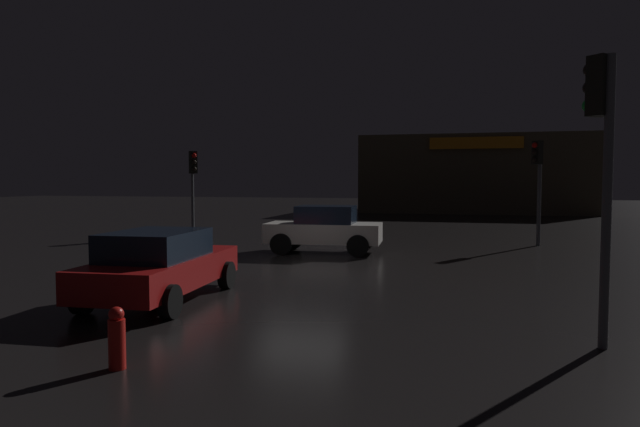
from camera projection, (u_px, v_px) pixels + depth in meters
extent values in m
plane|color=black|center=(301.00, 267.00, 15.91)|extent=(120.00, 120.00, 0.00)
cube|color=brown|center=(474.00, 175.00, 43.55)|extent=(16.76, 8.06, 5.77)
cube|color=orange|center=(476.00, 143.00, 39.37)|extent=(6.35, 0.24, 0.82)
cylinder|color=#595B60|center=(539.00, 194.00, 20.96)|extent=(0.14, 0.14, 3.91)
cube|color=black|center=(537.00, 153.00, 20.79)|extent=(0.41, 0.41, 0.88)
sphere|color=red|center=(535.00, 145.00, 20.69)|extent=(0.20, 0.20, 0.20)
sphere|color=black|center=(534.00, 152.00, 20.71)|extent=(0.20, 0.20, 0.20)
sphere|color=black|center=(534.00, 160.00, 20.72)|extent=(0.20, 0.20, 0.20)
cylinder|color=#595B60|center=(193.00, 193.00, 25.07)|extent=(0.13, 0.13, 3.73)
cube|color=black|center=(193.00, 162.00, 24.85)|extent=(0.41, 0.41, 0.99)
sphere|color=red|center=(194.00, 155.00, 24.69)|extent=(0.20, 0.20, 0.20)
sphere|color=black|center=(194.00, 162.00, 24.71)|extent=(0.20, 0.20, 0.20)
sphere|color=black|center=(194.00, 169.00, 24.73)|extent=(0.20, 0.20, 0.20)
cylinder|color=#595B60|center=(607.00, 203.00, 8.08)|extent=(0.14, 0.14, 4.24)
cube|color=black|center=(600.00, 86.00, 8.12)|extent=(0.41, 0.41, 0.87)
sphere|color=black|center=(590.00, 70.00, 8.24)|extent=(0.20, 0.20, 0.20)
sphere|color=black|center=(590.00, 88.00, 8.25)|extent=(0.20, 0.20, 0.20)
sphere|color=#19D13F|center=(589.00, 106.00, 8.27)|extent=(0.20, 0.20, 0.20)
cube|color=silver|center=(324.00, 233.00, 18.98)|extent=(3.92, 1.86, 0.65)
cube|color=black|center=(326.00, 214.00, 18.93)|extent=(1.98, 1.59, 0.59)
cylinder|color=black|center=(281.00, 244.00, 18.43)|extent=(0.72, 0.26, 0.71)
cylinder|color=black|center=(293.00, 239.00, 20.05)|extent=(0.72, 0.26, 0.71)
cylinder|color=black|center=(358.00, 246.00, 17.95)|extent=(0.72, 0.26, 0.71)
cylinder|color=black|center=(364.00, 240.00, 19.57)|extent=(0.72, 0.26, 0.71)
cube|color=#A51414|center=(162.00, 271.00, 11.50)|extent=(1.95, 4.40, 0.59)
cube|color=black|center=(156.00, 245.00, 11.22)|extent=(1.66, 2.24, 0.55)
cylinder|color=black|center=(156.00, 273.00, 13.07)|extent=(0.25, 0.62, 0.61)
cylinder|color=black|center=(227.00, 275.00, 12.74)|extent=(0.25, 0.62, 0.61)
cylinder|color=black|center=(82.00, 298.00, 10.29)|extent=(0.25, 0.62, 0.61)
cylinder|color=black|center=(170.00, 302.00, 9.96)|extent=(0.25, 0.62, 0.61)
cylinder|color=red|center=(117.00, 344.00, 7.30)|extent=(0.22, 0.22, 0.65)
sphere|color=red|center=(116.00, 314.00, 7.28)|extent=(0.20, 0.20, 0.20)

